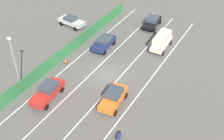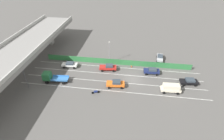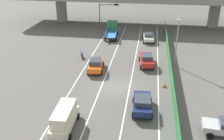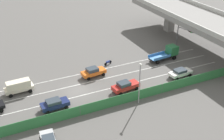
{
  "view_description": "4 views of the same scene",
  "coord_description": "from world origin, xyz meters",
  "px_view_note": "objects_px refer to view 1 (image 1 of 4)",
  "views": [
    {
      "loc": [
        -15.42,
        25.2,
        23.1
      ],
      "look_at": [
        -1.48,
        1.37,
        2.03
      ],
      "focal_mm": 47.99,
      "sensor_mm": 36.0,
      "label": 1
    },
    {
      "loc": [
        -35.55,
        0.67,
        27.43
      ],
      "look_at": [
        2.22,
        5.97,
        0.96
      ],
      "focal_mm": 27.33,
      "sensor_mm": 36.0,
      "label": 2
    },
    {
      "loc": [
        3.81,
        -27.66,
        15.02
      ],
      "look_at": [
        -0.47,
        0.16,
        2.13
      ],
      "focal_mm": 41.61,
      "sensor_mm": 36.0,
      "label": 3
    },
    {
      "loc": [
        39.29,
        -12.22,
        25.78
      ],
      "look_at": [
        -1.95,
        7.34,
        1.26
      ],
      "focal_mm": 46.19,
      "sensor_mm": 36.0,
      "label": 4
    }
  ],
  "objects_px": {
    "car_sedan_navy": "(104,43)",
    "car_taxi_orange": "(113,97)",
    "car_van_cream": "(162,41)",
    "motorcycle": "(119,139)",
    "parked_wagon_silver": "(71,21)",
    "car_sedan_red": "(47,92)",
    "car_sedan_black": "(152,22)",
    "street_lamp": "(14,58)",
    "traffic_cone": "(66,61)"
  },
  "relations": [
    {
      "from": "car_taxi_orange",
      "to": "traffic_cone",
      "type": "distance_m",
      "value": 9.92
    },
    {
      "from": "car_sedan_red",
      "to": "parked_wagon_silver",
      "type": "distance_m",
      "value": 16.69
    },
    {
      "from": "car_taxi_orange",
      "to": "car_sedan_black",
      "type": "bearing_deg",
      "value": -78.98
    },
    {
      "from": "car_sedan_navy",
      "to": "car_sedan_black",
      "type": "xyz_separation_m",
      "value": [
        -3.29,
        -9.04,
        -0.05
      ]
    },
    {
      "from": "car_taxi_orange",
      "to": "traffic_cone",
      "type": "relative_size",
      "value": 7.71
    },
    {
      "from": "car_van_cream",
      "to": "traffic_cone",
      "type": "height_order",
      "value": "car_van_cream"
    },
    {
      "from": "car_sedan_black",
      "to": "street_lamp",
      "type": "xyz_separation_m",
      "value": [
        7.32,
        21.24,
        3.33
      ]
    },
    {
      "from": "car_taxi_orange",
      "to": "street_lamp",
      "type": "distance_m",
      "value": 11.75
    },
    {
      "from": "car_van_cream",
      "to": "street_lamp",
      "type": "distance_m",
      "value": 19.83
    },
    {
      "from": "car_sedan_red",
      "to": "motorcycle",
      "type": "relative_size",
      "value": 2.61
    },
    {
      "from": "car_van_cream",
      "to": "street_lamp",
      "type": "xyz_separation_m",
      "value": [
        10.97,
        16.25,
        2.97
      ]
    },
    {
      "from": "car_taxi_orange",
      "to": "car_van_cream",
      "type": "bearing_deg",
      "value": -90.6
    },
    {
      "from": "car_sedan_black",
      "to": "traffic_cone",
      "type": "bearing_deg",
      "value": 68.49
    },
    {
      "from": "car_sedan_navy",
      "to": "car_van_cream",
      "type": "height_order",
      "value": "car_van_cream"
    },
    {
      "from": "car_sedan_black",
      "to": "motorcycle",
      "type": "height_order",
      "value": "car_sedan_black"
    },
    {
      "from": "street_lamp",
      "to": "traffic_cone",
      "type": "relative_size",
      "value": 11.55
    },
    {
      "from": "car_sedan_navy",
      "to": "traffic_cone",
      "type": "xyz_separation_m",
      "value": [
        2.46,
        5.55,
        -0.64
      ]
    },
    {
      "from": "car_sedan_black",
      "to": "street_lamp",
      "type": "bearing_deg",
      "value": 70.98
    },
    {
      "from": "car_sedan_red",
      "to": "car_van_cream",
      "type": "relative_size",
      "value": 1.04
    },
    {
      "from": "car_van_cream",
      "to": "car_taxi_orange",
      "type": "bearing_deg",
      "value": 89.4
    },
    {
      "from": "car_sedan_navy",
      "to": "traffic_cone",
      "type": "bearing_deg",
      "value": 66.07
    },
    {
      "from": "car_taxi_orange",
      "to": "car_van_cream",
      "type": "distance_m",
      "value": 13.08
    },
    {
      "from": "car_sedan_navy",
      "to": "car_taxi_orange",
      "type": "distance_m",
      "value": 11.3
    },
    {
      "from": "car_van_cream",
      "to": "parked_wagon_silver",
      "type": "height_order",
      "value": "car_van_cream"
    },
    {
      "from": "parked_wagon_silver",
      "to": "street_lamp",
      "type": "bearing_deg",
      "value": 103.59
    },
    {
      "from": "motorcycle",
      "to": "traffic_cone",
      "type": "distance_m",
      "value": 14.67
    },
    {
      "from": "street_lamp",
      "to": "traffic_cone",
      "type": "height_order",
      "value": "street_lamp"
    },
    {
      "from": "traffic_cone",
      "to": "car_sedan_black",
      "type": "bearing_deg",
      "value": -111.51
    },
    {
      "from": "car_sedan_navy",
      "to": "car_sedan_red",
      "type": "xyz_separation_m",
      "value": [
        0.03,
        11.96,
        0.03
      ]
    },
    {
      "from": "car_sedan_red",
      "to": "traffic_cone",
      "type": "height_order",
      "value": "car_sedan_red"
    },
    {
      "from": "parked_wagon_silver",
      "to": "traffic_cone",
      "type": "bearing_deg",
      "value": 121.73
    },
    {
      "from": "car_sedan_navy",
      "to": "motorcycle",
      "type": "xyz_separation_m",
      "value": [
        -9.94,
        13.38,
        -0.45
      ]
    },
    {
      "from": "motorcycle",
      "to": "parked_wagon_silver",
      "type": "distance_m",
      "value": 23.98
    },
    {
      "from": "car_sedan_black",
      "to": "street_lamp",
      "type": "height_order",
      "value": "street_lamp"
    },
    {
      "from": "car_sedan_navy",
      "to": "car_sedan_red",
      "type": "height_order",
      "value": "car_sedan_red"
    },
    {
      "from": "car_sedan_navy",
      "to": "car_taxi_orange",
      "type": "bearing_deg",
      "value": 127.03
    },
    {
      "from": "car_van_cream",
      "to": "car_sedan_black",
      "type": "relative_size",
      "value": 1.04
    },
    {
      "from": "car_sedan_navy",
      "to": "street_lamp",
      "type": "height_order",
      "value": "street_lamp"
    },
    {
      "from": "car_sedan_black",
      "to": "car_taxi_orange",
      "type": "bearing_deg",
      "value": 101.02
    },
    {
      "from": "car_sedan_navy",
      "to": "car_sedan_red",
      "type": "relative_size",
      "value": 0.88
    },
    {
      "from": "motorcycle",
      "to": "street_lamp",
      "type": "distance_m",
      "value": 14.51
    },
    {
      "from": "car_van_cream",
      "to": "parked_wagon_silver",
      "type": "distance_m",
      "value": 14.67
    },
    {
      "from": "car_sedan_navy",
      "to": "parked_wagon_silver",
      "type": "relative_size",
      "value": 0.96
    },
    {
      "from": "car_taxi_orange",
      "to": "parked_wagon_silver",
      "type": "bearing_deg",
      "value": -39.41
    },
    {
      "from": "traffic_cone",
      "to": "car_sedan_navy",
      "type": "bearing_deg",
      "value": -113.93
    },
    {
      "from": "car_taxi_orange",
      "to": "car_sedan_red",
      "type": "height_order",
      "value": "car_sedan_red"
    },
    {
      "from": "motorcycle",
      "to": "street_lamp",
      "type": "bearing_deg",
      "value": -4.84
    },
    {
      "from": "car_sedan_black",
      "to": "motorcycle",
      "type": "bearing_deg",
      "value": 106.53
    },
    {
      "from": "motorcycle",
      "to": "parked_wagon_silver",
      "type": "height_order",
      "value": "parked_wagon_silver"
    },
    {
      "from": "car_sedan_red",
      "to": "car_sedan_black",
      "type": "height_order",
      "value": "car_sedan_red"
    }
  ]
}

